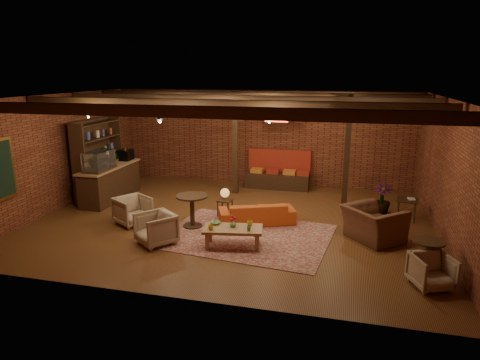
% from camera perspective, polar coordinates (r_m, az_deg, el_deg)
% --- Properties ---
extents(floor, '(10.00, 10.00, 0.00)m').
position_cam_1_polar(floor, '(11.22, -1.01, -5.50)').
color(floor, '#3B1F0E').
rests_on(floor, ground).
extents(ceiling, '(10.00, 8.00, 0.02)m').
position_cam_1_polar(ceiling, '(10.57, -1.09, 11.05)').
color(ceiling, black).
rests_on(ceiling, wall_back).
extents(wall_back, '(10.00, 0.02, 3.20)m').
position_cam_1_polar(wall_back, '(14.62, 3.08, 5.64)').
color(wall_back, maroon).
rests_on(wall_back, ground).
extents(wall_front, '(10.00, 0.02, 3.20)m').
position_cam_1_polar(wall_front, '(7.12, -9.52, -3.89)').
color(wall_front, maroon).
rests_on(wall_front, ground).
extents(wall_left, '(0.02, 8.00, 3.20)m').
position_cam_1_polar(wall_left, '(13.00, -22.89, 3.44)').
color(wall_left, maroon).
rests_on(wall_left, ground).
extents(wall_right, '(0.02, 8.00, 3.20)m').
position_cam_1_polar(wall_right, '(10.65, 25.89, 0.93)').
color(wall_right, maroon).
rests_on(wall_right, ground).
extents(ceiling_beams, '(9.80, 6.40, 0.22)m').
position_cam_1_polar(ceiling_beams, '(10.58, -1.08, 10.40)').
color(ceiling_beams, black).
rests_on(ceiling_beams, ceiling).
extents(ceiling_pipe, '(9.60, 0.12, 0.12)m').
position_cam_1_polar(ceiling_pipe, '(12.14, 0.93, 9.82)').
color(ceiling_pipe, black).
rests_on(ceiling_pipe, ceiling).
extents(post_left, '(0.16, 0.16, 3.20)m').
position_cam_1_polar(post_left, '(13.40, -0.61, 4.86)').
color(post_left, black).
rests_on(post_left, ground).
extents(post_right, '(0.16, 0.16, 3.20)m').
position_cam_1_polar(post_right, '(12.38, 14.09, 3.64)').
color(post_right, black).
rests_on(post_right, ground).
extents(service_counter, '(0.80, 2.50, 1.60)m').
position_cam_1_polar(service_counter, '(13.46, -16.96, 0.80)').
color(service_counter, black).
rests_on(service_counter, ground).
extents(plant_counter, '(0.35, 0.39, 0.30)m').
position_cam_1_polar(plant_counter, '(13.49, -16.30, 2.71)').
color(plant_counter, '#337F33').
rests_on(plant_counter, service_counter).
extents(shelving_hutch, '(0.52, 2.00, 2.40)m').
position_cam_1_polar(shelving_hutch, '(13.67, -18.31, 2.62)').
color(shelving_hutch, black).
rests_on(shelving_hutch, ground).
extents(banquette, '(2.10, 0.70, 1.00)m').
position_cam_1_polar(banquette, '(14.29, 5.03, 0.91)').
color(banquette, '#A1281A').
rests_on(banquette, ground).
extents(service_sign, '(0.86, 0.06, 0.30)m').
position_cam_1_polar(service_sign, '(13.54, 4.89, 8.11)').
color(service_sign, '#FF3019').
rests_on(service_sign, ceiling).
extents(ceiling_spotlights, '(6.40, 4.40, 0.28)m').
position_cam_1_polar(ceiling_spotlights, '(10.59, -1.08, 9.22)').
color(ceiling_spotlights, black).
rests_on(ceiling_spotlights, ceiling).
extents(rug, '(4.16, 3.36, 0.01)m').
position_cam_1_polar(rug, '(10.24, 0.88, -7.43)').
color(rug, maroon).
rests_on(rug, floor).
extents(sofa, '(2.05, 1.42, 0.56)m').
position_cam_1_polar(sofa, '(10.98, 2.23, -4.40)').
color(sofa, '#BA4819').
rests_on(sofa, floor).
extents(coffee_table, '(1.39, 0.86, 0.70)m').
position_cam_1_polar(coffee_table, '(9.52, -1.04, -6.65)').
color(coffee_table, '#996D47').
rests_on(coffee_table, floor).
extents(side_table_lamp, '(0.41, 0.41, 0.77)m').
position_cam_1_polar(side_table_lamp, '(11.45, -2.02, -2.01)').
color(side_table_lamp, black).
rests_on(side_table_lamp, floor).
extents(round_table_left, '(0.79, 0.79, 0.82)m').
position_cam_1_polar(round_table_left, '(10.71, -6.40, -3.41)').
color(round_table_left, black).
rests_on(round_table_left, floor).
extents(armchair_a, '(1.02, 1.03, 0.79)m').
position_cam_1_polar(armchair_a, '(11.22, -14.12, -3.79)').
color(armchair_a, '#BDB092').
rests_on(armchair_a, floor).
extents(armchair_b, '(1.05, 1.04, 0.79)m').
position_cam_1_polar(armchair_b, '(9.85, -11.17, -6.20)').
color(armchair_b, '#BDB092').
rests_on(armchair_b, floor).
extents(armchair_right, '(1.39, 1.43, 1.06)m').
position_cam_1_polar(armchair_right, '(10.30, 17.41, -4.88)').
color(armchair_right, brown).
rests_on(armchair_right, floor).
extents(side_table_book, '(0.57, 0.57, 0.59)m').
position_cam_1_polar(side_table_book, '(11.98, 21.42, -2.59)').
color(side_table_book, black).
rests_on(side_table_book, floor).
extents(round_table_right, '(0.60, 0.60, 0.70)m').
position_cam_1_polar(round_table_right, '(8.97, 23.78, -8.78)').
color(round_table_right, black).
rests_on(round_table_right, floor).
extents(armchair_far, '(0.84, 0.81, 0.68)m').
position_cam_1_polar(armchair_far, '(8.57, 24.24, -10.87)').
color(armchair_far, '#BDB092').
rests_on(armchair_far, floor).
extents(plant_tall, '(1.54, 1.54, 2.44)m').
position_cam_1_polar(plant_tall, '(12.12, 18.70, 1.25)').
color(plant_tall, '#4C7F4C').
rests_on(plant_tall, floor).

